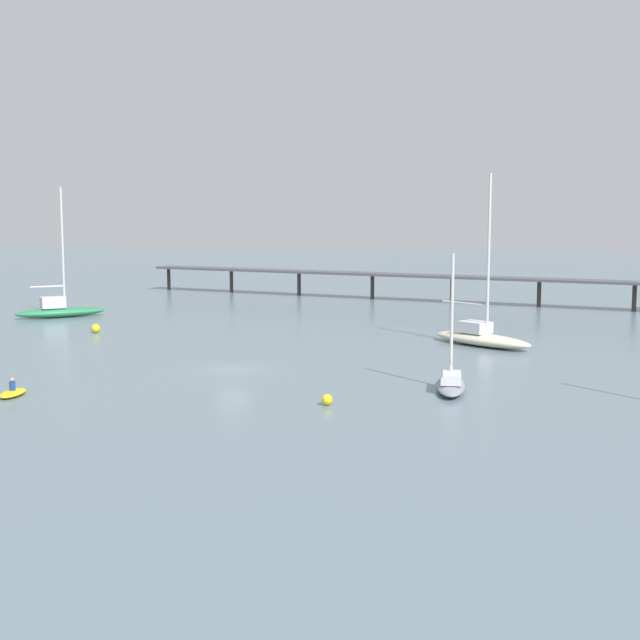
{
  "coord_description": "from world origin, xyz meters",
  "views": [
    {
      "loc": [
        27.3,
        -55.75,
        11.33
      ],
      "look_at": [
        0.0,
        18.27,
        1.5
      ],
      "focal_mm": 48.61,
      "sensor_mm": 36.0,
      "label": 1
    }
  ],
  "objects_px": {
    "sailboat_gray": "(451,381)",
    "mooring_buoy_mid": "(96,328)",
    "pier": "(514,274)",
    "mooring_buoy_outer": "(327,400)",
    "dinghy_yellow": "(13,393)",
    "sailboat_cream": "(481,336)",
    "sailboat_green": "(59,309)"
  },
  "relations": [
    {
      "from": "sailboat_gray",
      "to": "mooring_buoy_mid",
      "type": "xyz_separation_m",
      "value": [
        -37.02,
        14.77,
        -0.15
      ]
    },
    {
      "from": "pier",
      "to": "sailboat_gray",
      "type": "relative_size",
      "value": 8.91
    },
    {
      "from": "mooring_buoy_outer",
      "to": "sailboat_gray",
      "type": "bearing_deg",
      "value": 48.6
    },
    {
      "from": "sailboat_gray",
      "to": "mooring_buoy_outer",
      "type": "distance_m",
      "value": 9.05
    },
    {
      "from": "sailboat_gray",
      "to": "dinghy_yellow",
      "type": "height_order",
      "value": "sailboat_gray"
    },
    {
      "from": "sailboat_cream",
      "to": "pier",
      "type": "bearing_deg",
      "value": 93.09
    },
    {
      "from": "sailboat_cream",
      "to": "mooring_buoy_outer",
      "type": "distance_m",
      "value": 26.68
    },
    {
      "from": "pier",
      "to": "sailboat_cream",
      "type": "height_order",
      "value": "sailboat_cream"
    },
    {
      "from": "mooring_buoy_outer",
      "to": "sailboat_cream",
      "type": "bearing_deg",
      "value": 80.16
    },
    {
      "from": "pier",
      "to": "sailboat_gray",
      "type": "xyz_separation_m",
      "value": [
        3.22,
        -52.63,
        -3.29
      ]
    },
    {
      "from": "pier",
      "to": "mooring_buoy_outer",
      "type": "distance_m",
      "value": 59.59
    },
    {
      "from": "sailboat_cream",
      "to": "sailboat_gray",
      "type": "relative_size",
      "value": 1.67
    },
    {
      "from": "pier",
      "to": "mooring_buoy_mid",
      "type": "bearing_deg",
      "value": -131.76
    },
    {
      "from": "sailboat_green",
      "to": "dinghy_yellow",
      "type": "height_order",
      "value": "sailboat_green"
    },
    {
      "from": "sailboat_gray",
      "to": "mooring_buoy_mid",
      "type": "bearing_deg",
      "value": 158.24
    },
    {
      "from": "pier",
      "to": "sailboat_green",
      "type": "xyz_separation_m",
      "value": [
        -44.71,
        -28.81,
        -2.97
      ]
    },
    {
      "from": "mooring_buoy_mid",
      "to": "mooring_buoy_outer",
      "type": "distance_m",
      "value": 37.79
    },
    {
      "from": "pier",
      "to": "sailboat_green",
      "type": "relative_size",
      "value": 5.54
    },
    {
      "from": "pier",
      "to": "sailboat_gray",
      "type": "bearing_deg",
      "value": -86.5
    },
    {
      "from": "sailboat_cream",
      "to": "dinghy_yellow",
      "type": "relative_size",
      "value": 4.82
    },
    {
      "from": "sailboat_green",
      "to": "mooring_buoy_mid",
      "type": "height_order",
      "value": "sailboat_green"
    },
    {
      "from": "dinghy_yellow",
      "to": "sailboat_cream",
      "type": "bearing_deg",
      "value": 52.11
    },
    {
      "from": "sailboat_green",
      "to": "sailboat_gray",
      "type": "relative_size",
      "value": 1.61
    },
    {
      "from": "mooring_buoy_mid",
      "to": "dinghy_yellow",
      "type": "bearing_deg",
      "value": -65.45
    },
    {
      "from": "sailboat_green",
      "to": "dinghy_yellow",
      "type": "distance_m",
      "value": 41.64
    },
    {
      "from": "sailboat_gray",
      "to": "sailboat_green",
      "type": "bearing_deg",
      "value": 153.57
    },
    {
      "from": "dinghy_yellow",
      "to": "mooring_buoy_mid",
      "type": "height_order",
      "value": "dinghy_yellow"
    },
    {
      "from": "sailboat_green",
      "to": "sailboat_gray",
      "type": "height_order",
      "value": "sailboat_green"
    },
    {
      "from": "sailboat_gray",
      "to": "dinghy_yellow",
      "type": "distance_m",
      "value": 27.54
    },
    {
      "from": "sailboat_green",
      "to": "mooring_buoy_outer",
      "type": "relative_size",
      "value": 20.93
    },
    {
      "from": "sailboat_gray",
      "to": "pier",
      "type": "bearing_deg",
      "value": 93.5
    },
    {
      "from": "pier",
      "to": "dinghy_yellow",
      "type": "height_order",
      "value": "pier"
    }
  ]
}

